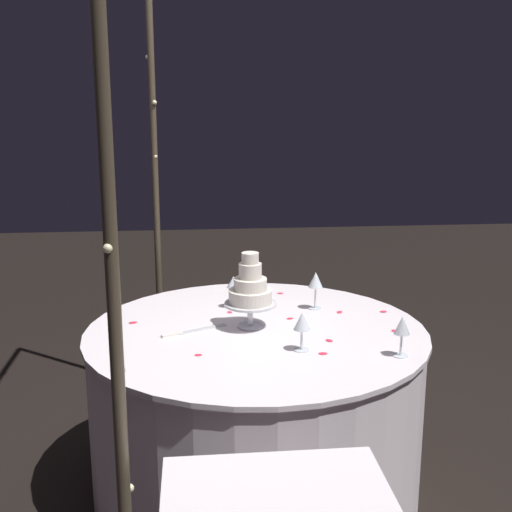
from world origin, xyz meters
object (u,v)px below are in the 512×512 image
at_px(tiered_cake, 250,290).
at_px(wine_glass_0, 234,284).
at_px(decorative_arch, 138,118).
at_px(cake_knife, 190,331).
at_px(main_table, 256,409).
at_px(wine_glass_1, 302,323).
at_px(wine_glass_2, 402,327).
at_px(wine_glass_3, 316,281).

height_order(tiered_cake, wine_glass_0, tiered_cake).
relative_size(decorative_arch, cake_knife, 9.11).
xyz_separation_m(main_table, tiered_cake, (0.03, 0.02, 0.53)).
height_order(wine_glass_1, wine_glass_2, wine_glass_2).
height_order(main_table, wine_glass_2, wine_glass_2).
relative_size(wine_glass_1, wine_glass_2, 0.96).
xyz_separation_m(decorative_arch, wine_glass_2, (-0.35, -0.97, -0.76)).
bearing_deg(wine_glass_3, decorative_arch, 108.41).
distance_m(tiered_cake, wine_glass_1, 0.34).
xyz_separation_m(wine_glass_1, cake_knife, (0.24, 0.43, -0.11)).
bearing_deg(wine_glass_0, main_table, -166.47).
bearing_deg(wine_glass_2, tiered_cake, 54.66).
distance_m(tiered_cake, wine_glass_2, 0.66).
distance_m(wine_glass_0, cake_knife, 0.39).
relative_size(main_table, tiered_cake, 4.42).
bearing_deg(main_table, cake_knife, 91.99).
relative_size(wine_glass_2, cake_knife, 0.57).
bearing_deg(wine_glass_3, tiered_cake, 124.56).
bearing_deg(main_table, tiered_cake, 34.55).
distance_m(wine_glass_0, wine_glass_2, 0.88).
bearing_deg(wine_glass_3, cake_knife, 114.44).
xyz_separation_m(decorative_arch, cake_knife, (-0.01, -0.18, -0.87)).
xyz_separation_m(wine_glass_1, wine_glass_2, (-0.09, -0.36, 0.00)).
height_order(tiered_cake, cake_knife, tiered_cake).
height_order(main_table, wine_glass_0, wine_glass_0).
distance_m(decorative_arch, wine_glass_3, 1.09).
bearing_deg(tiered_cake, wine_glass_1, -148.93).
bearing_deg(decorative_arch, wine_glass_1, -112.89).
bearing_deg(decorative_arch, wine_glass_3, -71.59).
distance_m(wine_glass_1, wine_glass_2, 0.37).
xyz_separation_m(tiered_cake, wine_glass_3, (0.22, -0.32, -0.03)).
bearing_deg(wine_glass_0, wine_glass_1, -158.22).
height_order(wine_glass_2, wine_glass_3, wine_glass_3).
bearing_deg(wine_glass_0, cake_knife, 147.55).
height_order(decorative_arch, cake_knife, decorative_arch).
bearing_deg(tiered_cake, wine_glass_0, 10.79).
bearing_deg(wine_glass_2, wine_glass_1, 75.53).
bearing_deg(tiered_cake, cake_knife, 99.03).
bearing_deg(cake_knife, wine_glass_0, -32.45).
height_order(decorative_arch, wine_glass_1, decorative_arch).
distance_m(decorative_arch, wine_glass_0, 0.90).
bearing_deg(main_table, wine_glass_1, -149.37).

